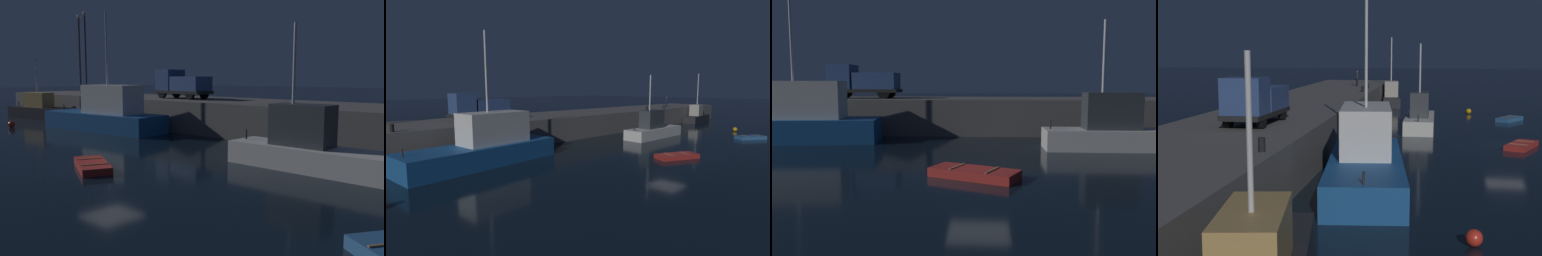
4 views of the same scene
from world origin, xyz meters
TOP-DOWN VIEW (x-y plane):
  - ground_plane at (0.00, 0.00)m, footprint 320.00×320.00m
  - pier_quay at (0.00, 14.82)m, footprint 69.52×8.20m
  - fishing_trawler_red at (-11.64, 7.93)m, footprint 11.63×4.58m
  - fishing_boat_blue at (-24.73, 8.93)m, footprint 8.88×3.67m
  - fishing_boat_orange at (7.36, 5.92)m, footprint 8.07×2.30m
  - rowboat_white_mid at (-0.17, -0.93)m, footprint 3.57×2.60m
  - mooring_buoy_near at (-19.20, 3.42)m, footprint 0.58×0.58m
  - lamp_post_west at (-25.56, 14.27)m, footprint 0.44×0.44m
  - lamp_post_east at (-24.56, 14.41)m, footprint 0.44×0.44m
  - utility_truck at (-9.10, 14.14)m, footprint 5.49×2.19m
  - bollard_central at (-16.73, 11.34)m, footprint 0.28×0.28m

SIDE VIEW (x-z plane):
  - ground_plane at x=0.00m, z-range 0.00..0.00m
  - rowboat_white_mid at x=-0.17m, z-range -0.02..0.36m
  - mooring_buoy_near at x=-19.20m, z-range 0.00..0.58m
  - fishing_boat_blue at x=-24.73m, z-range -2.24..4.11m
  - fishing_boat_orange at x=7.36m, z-range -2.44..4.44m
  - pier_quay at x=0.00m, z-range 0.00..2.46m
  - fishing_trawler_red at x=-11.64m, z-range -3.41..6.04m
  - bollard_central at x=-16.73m, z-range 2.46..3.02m
  - utility_truck at x=-9.10m, z-range 2.46..5.00m
  - lamp_post_west at x=-25.56m, z-range 3.15..12.02m
  - lamp_post_east at x=-24.56m, z-range 3.16..12.29m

